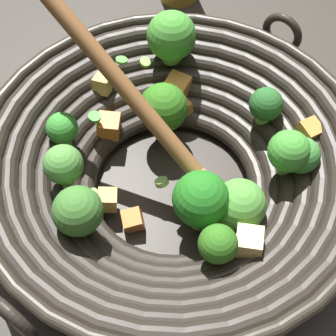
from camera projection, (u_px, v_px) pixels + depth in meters
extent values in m
plane|color=#332D28|center=(172.00, 194.00, 0.60)|extent=(4.00, 4.00, 0.00)
cylinder|color=black|center=(172.00, 192.00, 0.59)|extent=(0.17, 0.17, 0.01)
torus|color=black|center=(172.00, 185.00, 0.58)|extent=(0.23, 0.23, 0.02)
torus|color=black|center=(173.00, 180.00, 0.57)|extent=(0.26, 0.26, 0.02)
torus|color=black|center=(173.00, 175.00, 0.56)|extent=(0.29, 0.29, 0.02)
torus|color=black|center=(173.00, 170.00, 0.55)|extent=(0.32, 0.32, 0.02)
torus|color=black|center=(173.00, 165.00, 0.54)|extent=(0.35, 0.35, 0.02)
torus|color=black|center=(173.00, 159.00, 0.54)|extent=(0.38, 0.38, 0.02)
torus|color=black|center=(173.00, 154.00, 0.53)|extent=(0.41, 0.41, 0.02)
torus|color=#2C271F|center=(173.00, 148.00, 0.52)|extent=(0.42, 0.42, 0.01)
torus|color=black|center=(282.00, 33.00, 0.62)|extent=(0.01, 0.05, 0.05)
torus|color=black|center=(13.00, 317.00, 0.42)|extent=(0.01, 0.05, 0.05)
cylinder|color=#72AE4C|center=(284.00, 167.00, 0.55)|extent=(0.03, 0.02, 0.02)
sphere|color=green|center=(289.00, 151.00, 0.52)|extent=(0.05, 0.05, 0.05)
cylinder|color=#7DB95A|center=(262.00, 119.00, 0.59)|extent=(0.02, 0.02, 0.02)
sphere|color=#276229|center=(266.00, 104.00, 0.57)|extent=(0.04, 0.04, 0.04)
cylinder|color=#89B958|center=(68.00, 179.00, 0.54)|extent=(0.02, 0.02, 0.02)
sphere|color=#52933F|center=(63.00, 164.00, 0.52)|extent=(0.04, 0.04, 0.04)
cylinder|color=#7BA240|center=(216.00, 254.00, 0.50)|extent=(0.02, 0.02, 0.02)
sphere|color=#306E1C|center=(218.00, 244.00, 0.48)|extent=(0.04, 0.04, 0.04)
cylinder|color=#6AB054|center=(236.00, 219.00, 0.55)|extent=(0.03, 0.03, 0.02)
sphere|color=#519A3B|center=(240.00, 205.00, 0.52)|extent=(0.06, 0.06, 0.06)
cylinder|color=#7ABC47|center=(297.00, 168.00, 0.55)|extent=(0.02, 0.02, 0.01)
sphere|color=#3E8B37|center=(302.00, 155.00, 0.53)|extent=(0.04, 0.04, 0.04)
cylinder|color=#60A24C|center=(82.00, 224.00, 0.51)|extent=(0.03, 0.03, 0.01)
sphere|color=#3E772E|center=(78.00, 211.00, 0.49)|extent=(0.05, 0.05, 0.05)
cylinder|color=#69A252|center=(171.00, 55.00, 0.62)|extent=(0.03, 0.03, 0.01)
sphere|color=green|center=(171.00, 36.00, 0.59)|extent=(0.06, 0.06, 0.06)
cylinder|color=#78A33E|center=(163.00, 126.00, 0.61)|extent=(0.03, 0.03, 0.02)
sphere|color=#31731C|center=(163.00, 108.00, 0.58)|extent=(0.06, 0.06, 0.06)
cylinder|color=#60A336|center=(199.00, 216.00, 0.54)|extent=(0.04, 0.04, 0.03)
sphere|color=#22731E|center=(201.00, 199.00, 0.51)|extent=(0.06, 0.06, 0.06)
cylinder|color=#80BD46|center=(65.00, 140.00, 0.57)|extent=(0.02, 0.02, 0.01)
sphere|color=#388F32|center=(62.00, 128.00, 0.55)|extent=(0.04, 0.04, 0.04)
cube|color=orange|center=(108.00, 127.00, 0.60)|extent=(0.04, 0.04, 0.03)
cube|color=#C87C33|center=(180.00, 109.00, 0.62)|extent=(0.03, 0.03, 0.03)
cube|color=orange|center=(134.00, 221.00, 0.55)|extent=(0.03, 0.03, 0.03)
cube|color=gold|center=(309.00, 131.00, 0.56)|extent=(0.03, 0.03, 0.03)
cube|color=#DCBD60|center=(103.00, 84.00, 0.61)|extent=(0.03, 0.03, 0.02)
cube|color=#E4BF71|center=(249.00, 242.00, 0.49)|extent=(0.04, 0.04, 0.03)
cube|color=orange|center=(177.00, 87.00, 0.62)|extent=(0.04, 0.04, 0.03)
cube|color=gold|center=(107.00, 200.00, 0.55)|extent=(0.03, 0.03, 0.02)
cylinder|color=#6BC651|center=(212.00, 193.00, 0.54)|extent=(0.01, 0.01, 0.01)
cylinder|color=#56B247|center=(207.00, 249.00, 0.49)|extent=(0.02, 0.02, 0.01)
cylinder|color=#56B247|center=(122.00, 60.00, 0.60)|extent=(0.02, 0.02, 0.01)
cylinder|color=#99D166|center=(94.00, 193.00, 0.56)|extent=(0.01, 0.01, 0.01)
cylinder|color=#99D166|center=(293.00, 146.00, 0.54)|extent=(0.01, 0.01, 0.01)
cylinder|color=#99D166|center=(160.00, 181.00, 0.55)|extent=(0.02, 0.02, 0.01)
cylinder|color=#56B247|center=(95.00, 117.00, 0.58)|extent=(0.02, 0.02, 0.01)
cylinder|color=#99D166|center=(145.00, 62.00, 0.60)|extent=(0.01, 0.01, 0.01)
cube|color=brown|center=(214.00, 199.00, 0.53)|extent=(0.05, 0.07, 0.01)
cylinder|color=brown|center=(117.00, 84.00, 0.51)|extent=(0.03, 0.21, 0.15)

